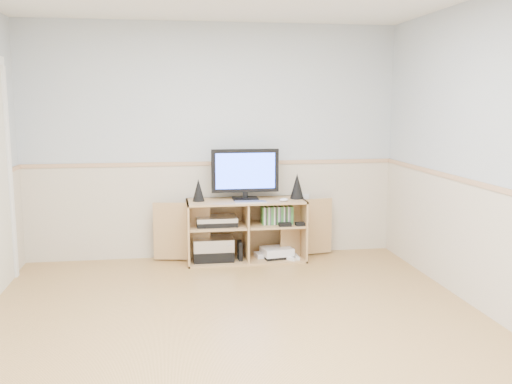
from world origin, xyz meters
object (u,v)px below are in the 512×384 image
Objects in this scene: keyboard at (251,202)px; game_consoles at (276,253)px; media_cabinet at (245,229)px; monitor at (245,172)px.

keyboard is 0.70× the size of game_consoles.
game_consoles is at bearing -11.99° from media_cabinet.
monitor is at bearing -90.00° from media_cabinet.
keyboard is at bearing -156.33° from game_consoles.
monitor is 0.93m from game_consoles.
game_consoles is (0.29, 0.13, -0.59)m from keyboard.
keyboard reaches higher than media_cabinet.
media_cabinet is at bearing 101.30° from keyboard.
keyboard is at bearing -81.32° from media_cabinet.
monitor reaches higher than keyboard.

